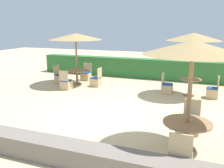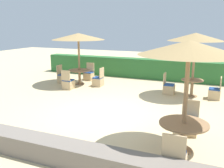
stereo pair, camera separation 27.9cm
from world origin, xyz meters
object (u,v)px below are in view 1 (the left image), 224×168
Objects in this scene: patio_chair_back_right_west at (167,88)px; round_table_back_left at (77,73)px; patio_chair_front_right_south at (180,161)px; parasol_back_right at (194,37)px; patio_chair_back_left_south at (66,84)px; patio_chair_back_right_east at (212,92)px; parasol_front_right at (193,48)px; patio_chair_front_right_north at (191,124)px; round_table_back_right at (190,83)px; parasol_back_left at (76,37)px; patio_chair_back_left_east at (96,81)px; round_table_front_right at (187,127)px; patio_chair_back_left_west at (60,78)px; patio_chair_back_left_north at (86,75)px.

round_table_back_left is (-4.53, 0.13, 0.33)m from patio_chair_back_right_west.
parasol_back_right is at bearing 92.21° from patio_chair_front_right_south.
patio_chair_back_left_south is (-5.50, -0.95, -2.21)m from parasol_back_right.
parasol_front_right is at bearing 172.55° from patio_chair_back_right_east.
patio_chair_front_right_south is (-0.03, -1.06, -2.19)m from parasol_front_right.
parasol_back_right is at bearing -85.60° from patio_chair_front_right_north.
round_table_back_right is at bearing -1.37° from round_table_back_left.
patio_chair_front_right_north is 7.40m from parasol_back_left.
patio_chair_front_right_north is at bearing -130.49° from patio_chair_back_left_east.
patio_chair_front_right_south is 6.01m from patio_chair_back_right_east.
parasol_back_right is 2.41m from patio_chair_back_right_west.
parasol_back_left reaches higher than patio_chair_back_right_east.
parasol_front_right is 2.27× the size of round_table_front_right.
parasol_front_right is 2.83× the size of patio_chair_back_left_south.
round_table_front_right is 1.24× the size of patio_chair_back_left_west.
parasol_front_right is 2.83× the size of patio_chair_back_left_east.
patio_chair_back_right_west is at bearing 179.92° from parasol_back_right.
patio_chair_back_right_west is 0.36× the size of parasol_back_left.
round_table_back_right is 5.50m from round_table_back_left.
parasol_front_right is 2.34× the size of round_table_back_left.
patio_chair_back_left_north is at bearing 133.17° from round_table_front_right.
parasol_back_right reaches higher than patio_chair_back_right_east.
patio_chair_back_left_west and patio_chair_back_left_east have the same top height.
parasol_back_left is at bearing 178.63° from round_table_back_right.
parasol_back_left is at bearing 91.79° from patio_chair_back_left_north.
parasol_front_right reaches higher than patio_chair_back_left_west.
round_table_back_left is at bearing 88.29° from patio_chair_back_right_east.
round_table_back_left is at bearing 90.14° from patio_chair_back_left_south.
patio_chair_back_left_west is at bearing 88.86° from patio_chair_back_right_east.
round_table_back_left is at bearing 132.94° from patio_chair_front_right_south.
patio_chair_back_left_south is at bearing 145.03° from parasol_front_right.
patio_chair_back_left_north reaches higher than round_table_back_left.
patio_chair_back_right_west is 5.01m from parasol_back_left.
patio_chair_front_right_south is at bearing 88.10° from patio_chair_front_right_north.
parasol_front_right is 8.75m from patio_chair_back_left_north.
patio_chair_back_left_north is at bearing 78.89° from patio_chair_back_right_east.
round_table_front_right is at bearing -26.57° from parasol_front_right.
patio_chair_back_right_east is at bearing 88.86° from patio_chair_back_left_west.
parasol_back_left is at bearing 138.47° from round_table_front_right.
patio_chair_front_right_north is 1.00× the size of patio_chair_back_right_east.
patio_chair_front_right_south is at bearing -91.72° from parasol_front_right.
patio_chair_back_right_east and patio_chair_back_right_west have the same top height.
round_table_front_right is 7.04m from patio_chair_back_left_south.
patio_chair_back_right_west is at bearing 165.22° from patio_chair_back_left_north.
patio_chair_back_left_south is 1.00× the size of patio_chair_back_left_east.
parasol_front_right is 7.37m from patio_chair_back_left_south.
parasol_front_right is 2.83× the size of patio_chair_front_right_north.
round_table_back_right is 5.67m from patio_chair_back_left_north.
patio_chair_back_left_west is (-0.98, -0.04, -0.33)m from round_table_back_left.
parasol_front_right is 2.83× the size of patio_chair_back_left_north.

